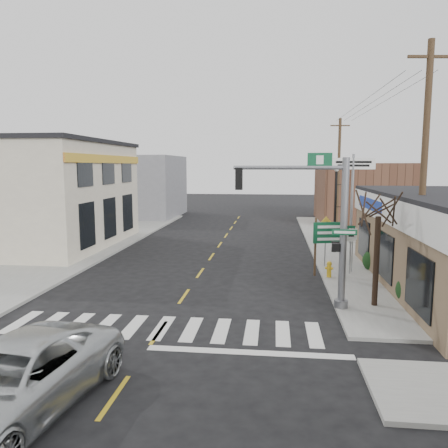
# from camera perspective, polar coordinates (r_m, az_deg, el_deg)

# --- Properties ---
(ground) EXTENTS (140.00, 140.00, 0.00)m
(ground) POSITION_cam_1_polar(r_m,az_deg,el_deg) (14.75, -8.50, -13.84)
(ground) COLOR black
(ground) RESTS_ON ground
(sidewalk_right) EXTENTS (6.00, 38.00, 0.13)m
(sidewalk_right) POSITION_cam_1_polar(r_m,az_deg,el_deg) (27.30, 17.76, -3.97)
(sidewalk_right) COLOR gray
(sidewalk_right) RESTS_ON ground
(sidewalk_left) EXTENTS (6.00, 38.00, 0.13)m
(sidewalk_left) POSITION_cam_1_polar(r_m,az_deg,el_deg) (29.61, -18.90, -3.13)
(sidewalk_left) COLOR gray
(sidewalk_left) RESTS_ON ground
(center_line) EXTENTS (0.12, 56.00, 0.01)m
(center_line) POSITION_cam_1_polar(r_m,az_deg,el_deg) (22.21, -3.13, -6.38)
(center_line) COLOR gold
(center_line) RESTS_ON ground
(crosswalk) EXTENTS (11.00, 2.20, 0.01)m
(crosswalk) POSITION_cam_1_polar(r_m,az_deg,el_deg) (15.11, -8.10, -13.28)
(crosswalk) COLOR silver
(crosswalk) RESTS_ON ground
(left_building) EXTENTS (12.00, 12.00, 6.80)m
(left_building) POSITION_cam_1_polar(r_m,az_deg,el_deg) (31.99, -24.88, 3.37)
(left_building) COLOR beige
(left_building) RESTS_ON ground
(bldg_distant_right) EXTENTS (8.00, 10.00, 5.60)m
(bldg_distant_right) POSITION_cam_1_polar(r_m,az_deg,el_deg) (44.11, 17.49, 3.92)
(bldg_distant_right) COLOR brown
(bldg_distant_right) RESTS_ON ground
(bldg_distant_left) EXTENTS (9.00, 10.00, 6.40)m
(bldg_distant_left) POSITION_cam_1_polar(r_m,az_deg,el_deg) (47.60, -11.42, 4.85)
(bldg_distant_left) COLOR gray
(bldg_distant_left) RESTS_ON ground
(suv) EXTENTS (3.45, 6.07, 1.60)m
(suv) POSITION_cam_1_polar(r_m,az_deg,el_deg) (10.96, -25.88, -17.86)
(suv) COLOR #B6BABB
(suv) RESTS_ON ground
(traffic_signal_pole) EXTENTS (4.51, 0.37, 5.71)m
(traffic_signal_pole) POSITION_cam_1_polar(r_m,az_deg,el_deg) (16.36, 13.07, 0.97)
(traffic_signal_pole) COLOR slate
(traffic_signal_pole) RESTS_ON sidewalk_right
(guide_sign) EXTENTS (1.61, 0.14, 2.82)m
(guide_sign) POSITION_cam_1_polar(r_m,az_deg,el_deg) (21.25, 13.63, -1.87)
(guide_sign) COLOR #4C3723
(guide_sign) RESTS_ON sidewalk_right
(fire_hydrant) EXTENTS (0.24, 0.24, 0.77)m
(fire_hydrant) POSITION_cam_1_polar(r_m,az_deg,el_deg) (21.36, 13.57, -5.67)
(fire_hydrant) COLOR gold
(fire_hydrant) RESTS_ON sidewalk_right
(ped_crossing_sign) EXTENTS (1.03, 0.07, 2.64)m
(ped_crossing_sign) POSITION_cam_1_polar(r_m,az_deg,el_deg) (23.32, 13.13, -1.04)
(ped_crossing_sign) COLOR gray
(ped_crossing_sign) RESTS_ON sidewalk_right
(lamp_post) EXTENTS (0.67, 0.53, 5.16)m
(lamp_post) POSITION_cam_1_polar(r_m,az_deg,el_deg) (27.32, 14.48, 2.65)
(lamp_post) COLOR black
(lamp_post) RESTS_ON sidewalk_right
(dance_center_sign) EXTENTS (2.84, 0.18, 6.03)m
(dance_center_sign) POSITION_cam_1_polar(r_m,az_deg,el_deg) (30.54, 16.48, 6.10)
(dance_center_sign) COLOR gray
(dance_center_sign) RESTS_ON sidewalk_right
(bare_tree) EXTENTS (2.54, 2.54, 5.08)m
(bare_tree) POSITION_cam_1_polar(r_m,az_deg,el_deg) (17.04, 19.61, 2.97)
(bare_tree) COLOR black
(bare_tree) RESTS_ON sidewalk_right
(shrub_front) EXTENTS (1.27, 1.27, 0.95)m
(shrub_front) POSITION_cam_1_polar(r_m,az_deg,el_deg) (18.51, 23.44, -7.95)
(shrub_front) COLOR #233E17
(shrub_front) RESTS_ON sidewalk_right
(shrub_back) EXTENTS (1.15, 1.15, 0.87)m
(shrub_back) POSITION_cam_1_polar(r_m,az_deg,el_deg) (23.65, 19.00, -4.55)
(shrub_back) COLOR black
(shrub_back) RESTS_ON sidewalk_right
(utility_pole_near) EXTENTS (1.74, 0.26, 10.02)m
(utility_pole_near) POSITION_cam_1_polar(r_m,az_deg,el_deg) (19.01, 24.65, 6.61)
(utility_pole_near) COLOR #4C3B20
(utility_pole_near) RESTS_ON sidewalk_right
(utility_pole_far) EXTENTS (1.58, 0.24, 9.07)m
(utility_pole_far) POSITION_cam_1_polar(r_m,az_deg,el_deg) (37.38, 14.72, 6.46)
(utility_pole_far) COLOR #402A1A
(utility_pole_far) RESTS_ON sidewalk_right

